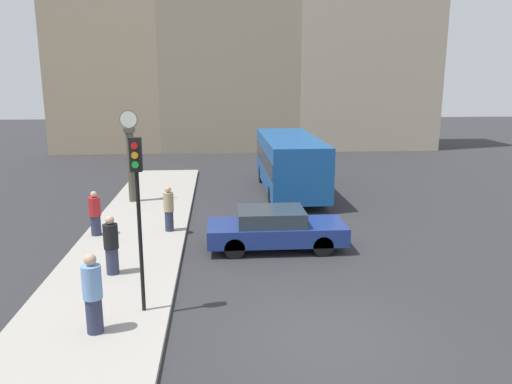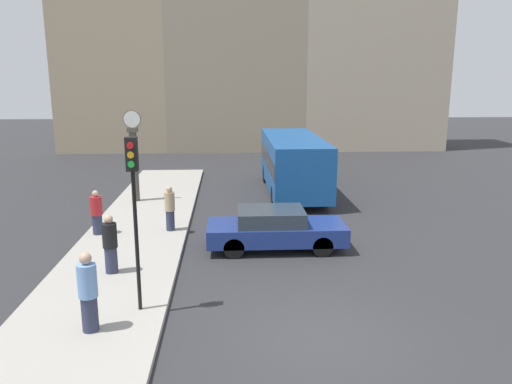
{
  "view_description": "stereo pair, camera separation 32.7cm",
  "coord_description": "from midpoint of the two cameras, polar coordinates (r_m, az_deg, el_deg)",
  "views": [
    {
      "loc": [
        -2.32,
        -9.69,
        5.55
      ],
      "look_at": [
        -1.11,
        6.11,
        1.9
      ],
      "focal_mm": 35.0,
      "sensor_mm": 36.0,
      "label": 1
    },
    {
      "loc": [
        -1.99,
        -9.71,
        5.55
      ],
      "look_at": [
        -1.11,
        6.11,
        1.9
      ],
      "focal_mm": 35.0,
      "sensor_mm": 36.0,
      "label": 2
    }
  ],
  "objects": [
    {
      "name": "pedestrian_black_jacket",
      "position": [
        14.57,
        -15.71,
        -5.79
      ],
      "size": [
        0.41,
        0.41,
        1.69
      ],
      "color": "#2D334C",
      "rests_on": "sidewalk_corner"
    },
    {
      "name": "traffic_light_near",
      "position": [
        11.54,
        -13.02,
        0.28
      ],
      "size": [
        0.26,
        0.24,
        4.11
      ],
      "color": "black",
      "rests_on": "sidewalk_corner"
    },
    {
      "name": "ground_plane",
      "position": [
        11.38,
        8.48,
        -16.37
      ],
      "size": [
        120.0,
        120.0,
        0.0
      ],
      "primitive_type": "plane",
      "color": "#2D2D30"
    },
    {
      "name": "street_clock",
      "position": [
        22.6,
        -13.37,
        3.83
      ],
      "size": [
        0.77,
        0.42,
        4.01
      ],
      "color": "#4C473D",
      "rests_on": "sidewalk_corner"
    },
    {
      "name": "sidewalk_corner",
      "position": [
        19.66,
        -12.33,
        -3.5
      ],
      "size": [
        3.58,
        21.83,
        0.15
      ],
      "primitive_type": "cube",
      "color": "#A39E93",
      "rests_on": "ground_plane"
    },
    {
      "name": "pedestrian_red_top",
      "position": [
        18.27,
        -17.27,
        -2.29
      ],
      "size": [
        0.41,
        0.41,
        1.57
      ],
      "color": "#2D334C",
      "rests_on": "sidewalk_corner"
    },
    {
      "name": "sedan_car",
      "position": [
        16.46,
        2.73,
        -4.19
      ],
      "size": [
        4.52,
        1.85,
        1.36
      ],
      "color": "navy",
      "rests_on": "ground_plane"
    },
    {
      "name": "pedestrian_blue_stripe",
      "position": [
        11.45,
        -17.85,
        -10.88
      ],
      "size": [
        0.42,
        0.42,
        1.79
      ],
      "color": "#2D334C",
      "rests_on": "sidewalk_corner"
    },
    {
      "name": "bus_distant",
      "position": [
        24.37,
        4.63,
        3.55
      ],
      "size": [
        2.55,
        8.39,
        2.75
      ],
      "color": "#195199",
      "rests_on": "ground_plane"
    },
    {
      "name": "building_row",
      "position": [
        39.84,
        0.31,
        16.67
      ],
      "size": [
        29.41,
        5.0,
        17.74
      ],
      "color": "tan",
      "rests_on": "ground_plane"
    },
    {
      "name": "pedestrian_tan_coat",
      "position": [
        18.11,
        -9.31,
        -1.86
      ],
      "size": [
        0.36,
        0.36,
        1.64
      ],
      "color": "#2D334C",
      "rests_on": "sidewalk_corner"
    }
  ]
}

